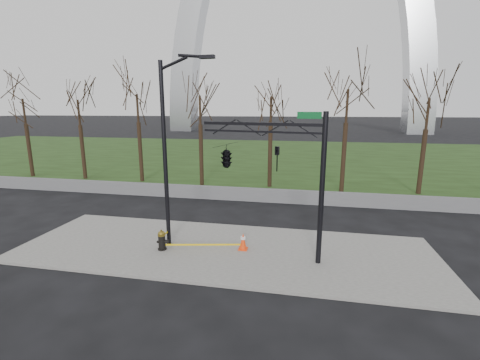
% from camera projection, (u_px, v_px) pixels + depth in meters
% --- Properties ---
extents(ground, '(500.00, 500.00, 0.00)m').
position_uv_depth(ground, '(223.00, 250.00, 14.40)').
color(ground, black).
rests_on(ground, ground).
extents(sidewalk, '(18.00, 6.00, 0.10)m').
position_uv_depth(sidewalk, '(223.00, 249.00, 14.38)').
color(sidewalk, slate).
rests_on(sidewalk, ground).
extents(grass_strip, '(120.00, 40.00, 0.06)m').
position_uv_depth(grass_strip, '(279.00, 156.00, 43.14)').
color(grass_strip, '#203413').
rests_on(grass_strip, ground).
extents(guardrail, '(60.00, 0.30, 0.90)m').
position_uv_depth(guardrail, '(252.00, 195.00, 21.97)').
color(guardrail, '#59595B').
rests_on(guardrail, ground).
extents(tree_row, '(41.95, 4.00, 7.90)m').
position_uv_depth(tree_row, '(235.00, 137.00, 25.44)').
color(tree_row, black).
rests_on(tree_row, ground).
extents(fire_hydrant, '(0.56, 0.37, 0.91)m').
position_uv_depth(fire_hydrant, '(162.00, 240.00, 14.17)').
color(fire_hydrant, black).
rests_on(fire_hydrant, sidewalk).
extents(traffic_cone, '(0.40, 0.40, 0.75)m').
position_uv_depth(traffic_cone, '(243.00, 241.00, 14.21)').
color(traffic_cone, '#FF3C0D').
rests_on(traffic_cone, sidewalk).
extents(street_light, '(2.39, 0.31, 8.21)m').
position_uv_depth(street_light, '(169.00, 142.00, 13.84)').
color(street_light, black).
rests_on(street_light, ground).
extents(traffic_signal_mast, '(5.00, 2.54, 6.00)m').
position_uv_depth(traffic_signal_mast, '(243.00, 157.00, 13.45)').
color(traffic_signal_mast, black).
rests_on(traffic_signal_mast, ground).
extents(caution_tape, '(3.45, 0.71, 0.46)m').
position_uv_depth(caution_tape, '(197.00, 243.00, 14.26)').
color(caution_tape, yellow).
rests_on(caution_tape, ground).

